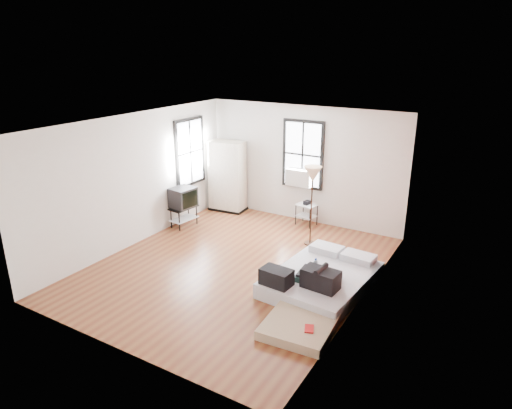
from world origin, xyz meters
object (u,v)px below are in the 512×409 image
Objects in this scene: mattress_bare at (311,304)px; wardrobe at (227,176)px; side_table at (307,209)px; tv_stand at (183,199)px; floor_lamp at (313,178)px; mattress_main at (321,278)px.

wardrobe reaches higher than mattress_bare.
side_table is (-1.65, 3.41, 0.28)m from mattress_bare.
mattress_bare is 4.56m from tv_stand.
floor_lamp is at bearing 110.53° from mattress_bare.
mattress_main is at bearing -59.97° from floor_lamp.
floor_lamp is 3.18m from tv_stand.
wardrobe is 2.28m from side_table.
side_table is 2.94m from tv_stand.
tv_stand is at bearing 169.75° from mattress_main.
side_table is 1.56m from floor_lamp.
floor_lamp is 1.82× the size of tv_stand.
mattress_bare is (0.17, -0.79, -0.06)m from mattress_main.
mattress_main is 4.12m from tv_stand.
tv_stand is at bearing -104.96° from wardrobe.
side_table is (-1.48, 2.61, 0.22)m from mattress_main.
wardrobe reaches higher than mattress_main.
mattress_main is at bearing -60.42° from side_table.
side_table is at bearing -3.52° from wardrobe.
wardrobe is (-3.70, 2.54, 0.72)m from mattress_main.
mattress_bare is 3.80m from side_table.
floor_lamp is (2.76, -0.92, 0.59)m from wardrobe.
wardrobe is at bearing 161.67° from floor_lamp.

